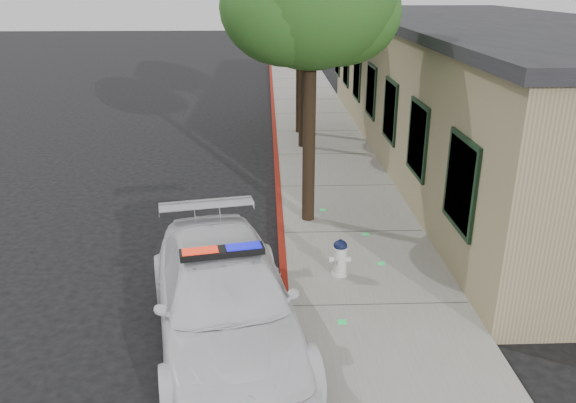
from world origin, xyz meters
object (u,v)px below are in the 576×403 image
Objects in this scene: fire_hydrant at (340,257)px; street_tree_mid at (304,7)px; street_tree_near at (311,3)px; clapboard_building at (491,90)px; police_car at (224,299)px.

street_tree_mid is (-0.14, 8.92, 4.01)m from fire_hydrant.
fire_hydrant is at bearing -81.78° from street_tree_near.
clapboard_building reaches higher than fire_hydrant.
police_car is 11.50m from street_tree_mid.
street_tree_near is at bearing -138.68° from clapboard_building.
street_tree_mid is at bearing 90.50° from fire_hydrant.
street_tree_mid reaches higher than fire_hydrant.
clapboard_building is 29.14× the size of fire_hydrant.
fire_hydrant is at bearing -125.15° from clapboard_building.
street_tree_near reaches higher than fire_hydrant.
street_tree_near is at bearing 59.01° from police_car.
street_tree_mid is (-5.74, 0.98, 2.40)m from clapboard_building.
street_tree_near reaches higher than street_tree_mid.
clapboard_building is 3.31× the size of street_tree_near.
police_car is at bearing -109.79° from street_tree_near.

